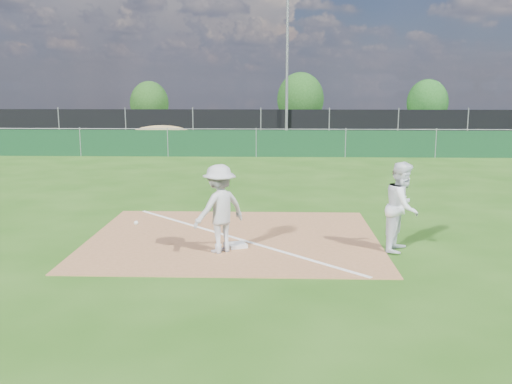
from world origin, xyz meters
TOP-DOWN VIEW (x-y plane):
  - ground at (0.00, 10.00)m, footprint 90.00×90.00m
  - infield_dirt at (0.00, 1.00)m, footprint 6.00×5.00m
  - foul_line at (0.00, 1.00)m, footprint 5.01×5.01m
  - green_fence at (0.00, 15.00)m, footprint 44.00×0.05m
  - dirt_mound at (-5.00, 18.50)m, footprint 3.38×2.60m
  - black_fence at (0.00, 23.00)m, footprint 46.00×0.04m
  - parking_lot at (0.00, 28.00)m, footprint 46.00×9.00m
  - light_pole at (1.50, 22.70)m, footprint 0.16×0.16m
  - first_base at (0.12, 0.31)m, footprint 0.46×0.46m
  - play_at_first at (-0.19, -0.03)m, footprint 2.20×1.19m
  - runner at (3.32, 0.25)m, footprint 0.95×1.04m
  - car_left at (-5.90, 26.76)m, footprint 5.24×3.48m
  - car_mid at (-0.48, 26.93)m, footprint 4.93×3.16m
  - car_right at (3.87, 27.46)m, footprint 4.87×2.99m
  - tree_left at (-8.93, 33.77)m, footprint 2.97×2.97m
  - tree_mid at (2.74, 33.18)m, footprint 3.52×3.52m
  - tree_right at (12.49, 33.99)m, footprint 3.09×3.09m

SIDE VIEW (x-z plane):
  - ground at x=0.00m, z-range 0.00..0.00m
  - parking_lot at x=0.00m, z-range 0.00..0.01m
  - infield_dirt at x=0.00m, z-range 0.00..0.02m
  - foul_line at x=0.00m, z-range 0.02..0.03m
  - first_base at x=0.12m, z-range 0.02..0.09m
  - dirt_mound at x=-5.00m, z-range 0.00..1.17m
  - green_fence at x=0.00m, z-range 0.00..1.20m
  - car_right at x=3.87m, z-range 0.01..1.33m
  - car_mid at x=-0.48m, z-range 0.01..1.54m
  - car_left at x=-5.90m, z-range 0.01..1.67m
  - play_at_first at x=-0.19m, z-range 0.02..1.71m
  - runner at x=3.32m, z-range 0.00..1.74m
  - black_fence at x=0.00m, z-range 0.00..1.80m
  - tree_left at x=-8.93m, z-range 0.05..3.57m
  - tree_right at x=12.49m, z-range 0.05..3.72m
  - tree_mid at x=2.74m, z-range 0.06..4.24m
  - light_pole at x=1.50m, z-range 0.00..8.00m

